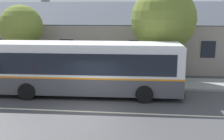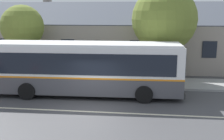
{
  "view_description": "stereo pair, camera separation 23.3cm",
  "coord_description": "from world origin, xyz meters",
  "px_view_note": "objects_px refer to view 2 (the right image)",
  "views": [
    {
      "loc": [
        2.59,
        -13.48,
        5.13
      ],
      "look_at": [
        0.76,
        3.27,
        1.53
      ],
      "focal_mm": 45.0,
      "sensor_mm": 36.0,
      "label": 1
    },
    {
      "loc": [
        2.82,
        -13.46,
        5.13
      ],
      "look_at": [
        0.76,
        3.27,
        1.53
      ],
      "focal_mm": 45.0,
      "sensor_mm": 36.0,
      "label": 2
    }
  ],
  "objects_px": {
    "bench_down_street": "(51,75)",
    "street_tree_secondary": "(23,28)",
    "transit_bus": "(85,67)",
    "bench_by_building": "(5,73)",
    "street_tree_primary": "(165,21)"
  },
  "relations": [
    {
      "from": "transit_bus",
      "to": "bench_down_street",
      "type": "relative_size",
      "value": 6.87
    },
    {
      "from": "transit_bus",
      "to": "bench_by_building",
      "type": "bearing_deg",
      "value": 156.38
    },
    {
      "from": "bench_down_street",
      "to": "street_tree_primary",
      "type": "relative_size",
      "value": 0.25
    },
    {
      "from": "street_tree_primary",
      "to": "street_tree_secondary",
      "type": "distance_m",
      "value": 10.66
    },
    {
      "from": "transit_bus",
      "to": "bench_down_street",
      "type": "height_order",
      "value": "transit_bus"
    },
    {
      "from": "street_tree_primary",
      "to": "bench_down_street",
      "type": "bearing_deg",
      "value": -170.67
    },
    {
      "from": "bench_down_street",
      "to": "street_tree_secondary",
      "type": "height_order",
      "value": "street_tree_secondary"
    },
    {
      "from": "bench_by_building",
      "to": "street_tree_secondary",
      "type": "height_order",
      "value": "street_tree_secondary"
    },
    {
      "from": "street_tree_secondary",
      "to": "bench_by_building",
      "type": "bearing_deg",
      "value": -133.39
    },
    {
      "from": "bench_down_street",
      "to": "street_tree_primary",
      "type": "distance_m",
      "value": 8.99
    },
    {
      "from": "bench_down_street",
      "to": "street_tree_secondary",
      "type": "relative_size",
      "value": 0.31
    },
    {
      "from": "transit_bus",
      "to": "bench_by_building",
      "type": "xyz_separation_m",
      "value": [
        -6.8,
        2.97,
        -1.18
      ]
    },
    {
      "from": "bench_by_building",
      "to": "transit_bus",
      "type": "bearing_deg",
      "value": -23.62
    },
    {
      "from": "transit_bus",
      "to": "street_tree_secondary",
      "type": "height_order",
      "value": "street_tree_secondary"
    },
    {
      "from": "street_tree_primary",
      "to": "street_tree_secondary",
      "type": "bearing_deg",
      "value": 178.46
    }
  ]
}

